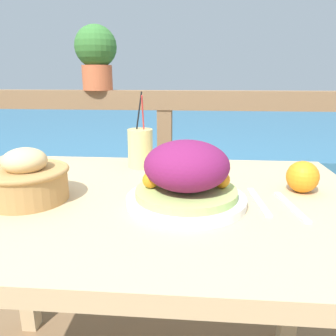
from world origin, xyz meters
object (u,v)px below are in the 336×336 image
at_px(salad_plate, 186,177).
at_px(potted_plant, 96,54).
at_px(bread_basket, 27,179).
at_px(drink_glass, 140,148).

distance_m(salad_plate, potted_plant, 1.02).
bearing_deg(bread_basket, potted_plant, 94.24).
bearing_deg(drink_glass, bread_basket, -125.04).
bearing_deg(potted_plant, bread_basket, -85.76).
height_order(bread_basket, potted_plant, potted_plant).
bearing_deg(potted_plant, salad_plate, -62.04).
bearing_deg(salad_plate, drink_glass, 117.17).
height_order(salad_plate, drink_glass, drink_glass).
relative_size(drink_glass, bread_basket, 1.22).
bearing_deg(drink_glass, salad_plate, -62.83).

